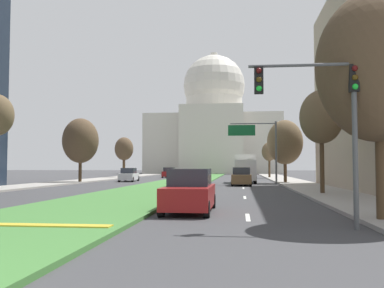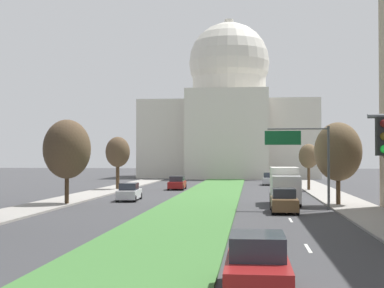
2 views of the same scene
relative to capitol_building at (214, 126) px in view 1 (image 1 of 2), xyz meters
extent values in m
plane|color=#3D3D3F|center=(0.00, -52.47, -12.29)|extent=(260.00, 260.00, 0.00)
cube|color=#427A38|center=(0.00, -57.79, -12.22)|extent=(6.48, 95.72, 0.14)
cube|color=gold|center=(0.00, -98.35, -12.13)|extent=(5.83, 0.50, 0.04)
cube|color=silver|center=(6.94, -94.35, -12.29)|extent=(0.16, 2.40, 0.01)
cube|color=silver|center=(6.94, -84.18, -12.29)|extent=(0.16, 2.40, 0.01)
cube|color=silver|center=(6.94, -73.15, -12.29)|extent=(0.16, 2.40, 0.01)
cube|color=silver|center=(6.94, -68.34, -12.29)|extent=(0.16, 2.40, 0.01)
cube|color=silver|center=(6.94, -59.34, -12.29)|extent=(0.16, 2.40, 0.01)
cube|color=silver|center=(6.94, -49.26, -12.29)|extent=(0.16, 2.40, 0.01)
cube|color=#9E9991|center=(-12.65, -63.11, -12.21)|extent=(4.00, 95.72, 0.15)
cube|color=#9E9991|center=(12.65, -63.11, -12.21)|extent=(4.00, 95.72, 0.15)
cube|color=beige|center=(0.00, 0.71, -4.87)|extent=(33.95, 18.82, 14.84)
cube|color=beige|center=(0.00, -10.70, -4.13)|extent=(14.94, 4.00, 16.33)
cylinder|color=beige|center=(0.00, 0.71, 5.19)|extent=(14.61, 14.61, 5.27)
sphere|color=beige|center=(0.00, 0.71, 10.64)|extent=(16.08, 16.08, 16.08)
cylinder|color=beige|center=(0.00, 0.71, 17.87)|extent=(1.80, 1.80, 3.00)
cylinder|color=#515456|center=(10.15, -97.14, -9.69)|extent=(0.16, 0.16, 5.20)
cube|color=black|center=(10.15, -97.14, -7.69)|extent=(0.28, 0.24, 0.84)
sphere|color=#510F0F|center=(10.15, -97.28, -7.41)|extent=(0.18, 0.18, 0.18)
sphere|color=#4C380F|center=(10.15, -97.28, -7.69)|extent=(0.18, 0.18, 0.18)
sphere|color=#1ED838|center=(10.15, -97.28, -7.97)|extent=(0.18, 0.18, 0.18)
cylinder|color=#515456|center=(8.55, -97.14, -7.24)|extent=(3.20, 0.10, 0.10)
cube|color=black|center=(7.27, -97.14, -7.69)|extent=(0.28, 0.24, 0.84)
sphere|color=#510F0F|center=(7.27, -97.28, -7.41)|extent=(0.18, 0.18, 0.18)
sphere|color=#4C380F|center=(7.27, -97.28, -7.69)|extent=(0.18, 0.18, 0.18)
sphere|color=#1ED838|center=(7.27, -97.28, -7.97)|extent=(0.18, 0.18, 0.18)
cylinder|color=#515456|center=(10.35, -66.12, -9.04)|extent=(0.20, 0.20, 6.50)
cylinder|color=#515456|center=(8.01, -66.12, -5.99)|extent=(4.67, 0.12, 0.12)
cube|color=#146033|center=(6.85, -66.17, -6.69)|extent=(2.80, 0.08, 1.10)
cylinder|color=#4C3823|center=(11.34, -95.61, -10.28)|extent=(0.30, 0.30, 4.01)
ellipsoid|color=brown|center=(11.34, -95.61, -6.98)|extent=(4.14, 4.14, 5.18)
cylinder|color=#4C3823|center=(12.04, -81.58, -10.15)|extent=(0.29, 0.29, 4.28)
ellipsoid|color=brown|center=(12.04, -81.58, -7.12)|extent=(2.85, 2.85, 3.56)
cylinder|color=#4C3823|center=(-11.23, -64.11, -10.53)|extent=(0.36, 0.36, 3.51)
ellipsoid|color=brown|center=(-11.23, -64.11, -7.52)|extent=(4.04, 4.04, 5.05)
cylinder|color=#4C3823|center=(11.62, -62.54, -10.63)|extent=(0.36, 0.36, 3.32)
ellipsoid|color=brown|center=(11.62, -62.54, -7.74)|extent=(3.93, 3.93, 4.91)
cylinder|color=#4C3823|center=(-11.91, -43.40, -10.41)|extent=(0.43, 0.43, 3.75)
ellipsoid|color=brown|center=(-11.91, -43.40, -7.61)|extent=(2.98, 2.98, 3.73)
cylinder|color=#4C3823|center=(11.24, -42.48, -10.57)|extent=(0.34, 0.34, 3.44)
ellipsoid|color=brown|center=(11.24, -42.48, -8.11)|extent=(2.35, 2.35, 2.94)
cube|color=maroon|center=(4.57, -92.84, -11.64)|extent=(1.88, 4.63, 0.87)
cube|color=#282D38|center=(4.57, -92.65, -10.85)|extent=(1.65, 2.23, 0.71)
cylinder|color=black|center=(5.43, -94.70, -11.97)|extent=(0.22, 0.64, 0.64)
cylinder|color=black|center=(3.72, -94.70, -11.97)|extent=(0.22, 0.64, 0.64)
cylinder|color=black|center=(5.43, -90.97, -11.97)|extent=(0.22, 0.64, 0.64)
cylinder|color=black|center=(3.71, -90.98, -11.97)|extent=(0.22, 0.64, 0.64)
cube|color=brown|center=(6.80, -68.28, -11.64)|extent=(1.91, 4.69, 0.85)
cube|color=#282D38|center=(6.80, -68.10, -10.87)|extent=(1.67, 2.26, 0.70)
cylinder|color=black|center=(7.65, -70.18, -11.97)|extent=(0.22, 0.64, 0.64)
cylinder|color=black|center=(5.92, -70.17, -11.97)|extent=(0.22, 0.64, 0.64)
cylinder|color=black|center=(7.67, -66.40, -11.97)|extent=(0.22, 0.64, 0.64)
cylinder|color=black|center=(5.95, -66.39, -11.97)|extent=(0.22, 0.64, 0.64)
cube|color=silver|center=(-6.98, -58.88, -11.67)|extent=(2.04, 4.68, 0.80)
cube|color=#282D38|center=(-6.97, -59.07, -10.95)|extent=(1.69, 2.29, 0.65)
cylinder|color=black|center=(-7.89, -57.09, -11.97)|extent=(0.26, 0.65, 0.64)
cylinder|color=black|center=(-6.28, -57.00, -11.97)|extent=(0.26, 0.65, 0.64)
cylinder|color=black|center=(-7.67, -60.77, -11.97)|extent=(0.26, 0.65, 0.64)
cylinder|color=black|center=(-6.06, -60.67, -11.97)|extent=(0.26, 0.65, 0.64)
cube|color=maroon|center=(-4.79, -41.54, -11.67)|extent=(1.99, 4.58, 0.80)
cube|color=#282D38|center=(-4.78, -41.72, -10.94)|extent=(1.71, 2.22, 0.66)
cylinder|color=black|center=(-5.69, -39.74, -11.97)|extent=(0.23, 0.64, 0.64)
cylinder|color=black|center=(-3.97, -39.70, -11.97)|extent=(0.23, 0.64, 0.64)
cylinder|color=black|center=(-5.61, -43.38, -11.97)|extent=(0.23, 0.64, 0.64)
cylinder|color=black|center=(-3.88, -43.34, -11.97)|extent=(0.23, 0.64, 0.64)
cube|color=#BCBCC1|center=(7.00, -29.43, -11.64)|extent=(2.01, 4.46, 0.86)
cube|color=#282D38|center=(7.00, -29.25, -10.85)|extent=(1.68, 2.18, 0.71)
cylinder|color=black|center=(7.73, -31.20, -11.97)|extent=(0.25, 0.65, 0.64)
cylinder|color=black|center=(6.09, -31.12, -11.97)|extent=(0.25, 0.65, 0.64)
cylinder|color=black|center=(7.90, -27.73, -11.97)|extent=(0.25, 0.65, 0.64)
cylinder|color=black|center=(6.26, -27.65, -11.97)|extent=(0.25, 0.65, 0.64)
cube|color=silver|center=(7.23, -64.14, -10.84)|extent=(2.30, 2.00, 2.20)
cube|color=silver|center=(7.23, -60.94, -10.49)|extent=(2.30, 4.40, 2.80)
cylinder|color=black|center=(8.28, -64.14, -11.84)|extent=(0.30, 0.90, 0.90)
cylinder|color=black|center=(6.18, -64.14, -11.84)|extent=(0.30, 0.90, 0.90)
cylinder|color=black|center=(8.28, -59.84, -11.84)|extent=(0.30, 0.90, 0.90)
cylinder|color=black|center=(6.18, -59.84, -11.84)|extent=(0.30, 0.90, 0.90)
camera|label=1|loc=(6.67, -110.58, -10.37)|focal=40.05mm
camera|label=2|loc=(4.40, -109.58, -8.12)|focal=51.53mm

